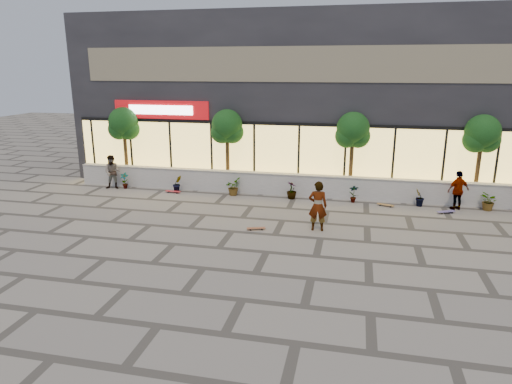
% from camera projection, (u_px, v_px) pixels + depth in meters
% --- Properties ---
extents(ground, '(80.00, 80.00, 0.00)m').
position_uv_depth(ground, '(266.00, 252.00, 14.98)').
color(ground, gray).
rests_on(ground, ground).
extents(planter_wall, '(22.00, 0.42, 1.04)m').
position_uv_depth(planter_wall, '(295.00, 185.00, 21.43)').
color(planter_wall, silver).
rests_on(planter_wall, ground).
extents(retail_building, '(24.00, 9.17, 8.50)m').
position_uv_depth(retail_building, '(310.00, 97.00, 25.61)').
color(retail_building, '#242328').
rests_on(retail_building, ground).
extents(shrub_a, '(0.43, 0.29, 0.81)m').
position_uv_depth(shrub_a, '(125.00, 181.00, 22.72)').
color(shrub_a, '#153B12').
rests_on(shrub_a, ground).
extents(shrub_b, '(0.57, 0.57, 0.81)m').
position_uv_depth(shrub_b, '(177.00, 184.00, 22.14)').
color(shrub_b, '#153B12').
rests_on(shrub_b, ground).
extents(shrub_c, '(0.68, 0.77, 0.81)m').
position_uv_depth(shrub_c, '(233.00, 187.00, 21.55)').
color(shrub_c, '#153B12').
rests_on(shrub_c, ground).
extents(shrub_d, '(0.64, 0.64, 0.81)m').
position_uv_depth(shrub_d, '(292.00, 190.00, 20.97)').
color(shrub_d, '#153B12').
rests_on(shrub_d, ground).
extents(shrub_e, '(0.46, 0.35, 0.81)m').
position_uv_depth(shrub_e, '(354.00, 194.00, 20.38)').
color(shrub_e, '#153B12').
rests_on(shrub_e, ground).
extents(shrub_f, '(0.55, 0.57, 0.81)m').
position_uv_depth(shrub_f, '(419.00, 197.00, 19.80)').
color(shrub_f, '#153B12').
rests_on(shrub_f, ground).
extents(shrub_g, '(0.77, 0.84, 0.81)m').
position_uv_depth(shrub_g, '(489.00, 201.00, 19.21)').
color(shrub_g, '#153B12').
rests_on(shrub_g, ground).
extents(tree_west, '(1.60, 1.50, 3.92)m').
position_uv_depth(tree_west, '(124.00, 125.00, 23.32)').
color(tree_west, '#4D351B').
rests_on(tree_west, ground).
extents(tree_midwest, '(1.60, 1.50, 3.92)m').
position_uv_depth(tree_midwest, '(227.00, 129.00, 22.17)').
color(tree_midwest, '#4D351B').
rests_on(tree_midwest, ground).
extents(tree_mideast, '(1.60, 1.50, 3.92)m').
position_uv_depth(tree_mideast, '(353.00, 132.00, 20.92)').
color(tree_mideast, '#4D351B').
rests_on(tree_mideast, ground).
extents(tree_east, '(1.60, 1.50, 3.92)m').
position_uv_depth(tree_east, '(482.00, 136.00, 19.77)').
color(tree_east, '#4D351B').
rests_on(tree_east, ground).
extents(skater_center, '(0.71, 0.49, 1.88)m').
position_uv_depth(skater_center, '(318.00, 206.00, 16.75)').
color(skater_center, silver).
rests_on(skater_center, ground).
extents(skater_left, '(0.95, 0.81, 1.69)m').
position_uv_depth(skater_left, '(113.00, 172.00, 22.57)').
color(skater_left, '#8B7F59').
rests_on(skater_left, ground).
extents(skater_right_near, '(1.07, 0.81, 1.69)m').
position_uv_depth(skater_right_near, '(458.00, 190.00, 19.23)').
color(skater_right_near, white).
rests_on(skater_right_near, ground).
extents(skateboard_center, '(0.72, 0.40, 0.08)m').
position_uv_depth(skateboard_center, '(256.00, 228.00, 17.00)').
color(skateboard_center, brown).
rests_on(skateboard_center, ground).
extents(skateboard_left, '(0.78, 0.26, 0.09)m').
position_uv_depth(skateboard_left, '(173.00, 191.00, 22.02)').
color(skateboard_left, red).
rests_on(skateboard_left, ground).
extents(skateboard_right_near, '(0.75, 0.41, 0.09)m').
position_uv_depth(skateboard_right_near, '(386.00, 205.00, 19.88)').
color(skateboard_right_near, olive).
rests_on(skateboard_right_near, ground).
extents(skateboard_right_far, '(0.79, 0.52, 0.09)m').
position_uv_depth(skateboard_right_far, '(446.00, 212.00, 18.93)').
color(skateboard_right_far, '#594D8E').
rests_on(skateboard_right_far, ground).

